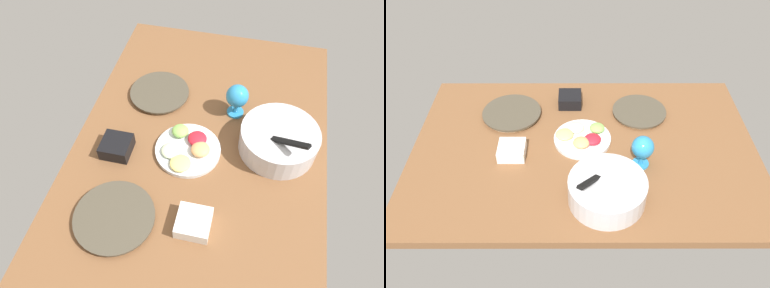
% 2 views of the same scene
% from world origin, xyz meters
% --- Properties ---
extents(ground_plane, '(1.60, 1.04, 0.04)m').
position_xyz_m(ground_plane, '(0.00, 0.00, -0.02)').
color(ground_plane, brown).
extents(dinner_plate_left, '(0.27, 0.27, 0.02)m').
position_xyz_m(dinner_plate_left, '(-0.28, -0.24, 0.01)').
color(dinner_plate_left, beige).
rests_on(dinner_plate_left, ground_plane).
extents(dinner_plate_right, '(0.30, 0.30, 0.03)m').
position_xyz_m(dinner_plate_right, '(0.37, -0.23, 0.01)').
color(dinner_plate_right, beige).
rests_on(dinner_plate_right, ground_plane).
extents(mixing_bowl, '(0.32, 0.32, 0.19)m').
position_xyz_m(mixing_bowl, '(-0.09, 0.31, 0.06)').
color(mixing_bowl, silver).
rests_on(mixing_bowl, ground_plane).
extents(fruit_platter, '(0.27, 0.27, 0.05)m').
position_xyz_m(fruit_platter, '(0.01, -0.04, 0.02)').
color(fruit_platter, silver).
rests_on(fruit_platter, ground_plane).
extents(hurricane_glass_blue, '(0.10, 0.10, 0.16)m').
position_xyz_m(hurricane_glass_blue, '(-0.25, 0.12, 0.10)').
color(hurricane_glass_blue, '#2B8AC5').
rests_on(hurricane_glass_blue, ground_plane).
extents(square_bowl_black, '(0.12, 0.12, 0.06)m').
position_xyz_m(square_bowl_black, '(0.07, -0.33, 0.03)').
color(square_bowl_black, black).
rests_on(square_bowl_black, ground_plane).
extents(square_bowl_white, '(0.12, 0.12, 0.05)m').
position_xyz_m(square_bowl_white, '(0.33, 0.05, 0.03)').
color(square_bowl_white, white).
rests_on(square_bowl_white, ground_plane).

